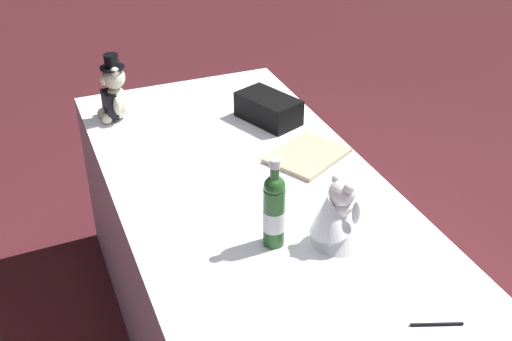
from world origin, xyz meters
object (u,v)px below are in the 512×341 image
Objects in this scene: teddy_bear_groom at (114,93)px; signing_pen at (438,324)px; gift_case_black at (268,109)px; champagne_bottle at (274,209)px; teddy_bear_bride at (337,216)px; guestbook at (307,155)px.

teddy_bear_groom is 2.00× the size of signing_pen.
gift_case_black is at bearing 66.37° from teddy_bear_groom.
teddy_bear_groom is at bearing -164.72° from champagne_bottle.
gift_case_black is at bearing 171.28° from teddy_bear_bride.
champagne_bottle is 2.13× the size of signing_pen.
teddy_bear_bride is 0.76× the size of champagne_bottle.
teddy_bear_groom is 1.24× the size of teddy_bear_bride.
signing_pen is at bearing 28.71° from champagne_bottle.
teddy_bear_bride is 0.76× the size of gift_case_black.
guestbook is (0.61, 0.62, -0.11)m from teddy_bear_groom.
teddy_bear_bride is at bearing -45.00° from guestbook.
champagne_bottle is at bearing -110.96° from teddy_bear_bride.
champagne_bottle is at bearing 15.28° from teddy_bear_groom.
guestbook is at bearing 142.94° from champagne_bottle.
champagne_bottle is 0.58m from signing_pen.
champagne_bottle is at bearing -21.75° from gift_case_black.
gift_case_black is (-0.86, 0.13, -0.05)m from teddy_bear_bride.
teddy_bear_groom is 0.94× the size of champagne_bottle.
champagne_bottle is at bearing -65.64° from guestbook.
teddy_bear_bride is 0.80× the size of guestbook.
champagne_bottle is (-0.07, -0.18, 0.03)m from teddy_bear_bride.
champagne_bottle reaches higher than guestbook.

